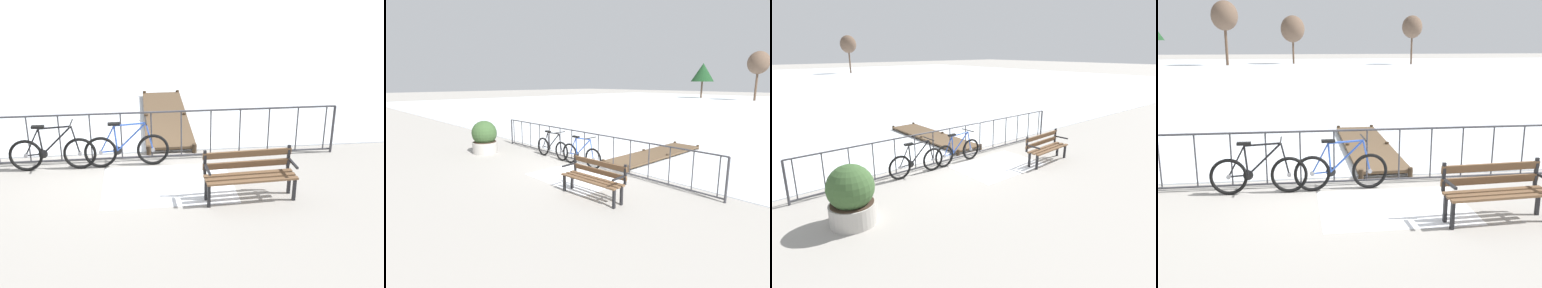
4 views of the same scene
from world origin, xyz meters
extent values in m
plane|color=#9E9991|center=(0.00, 0.00, 0.00)|extent=(160.00, 160.00, 0.00)
cube|color=silver|center=(0.00, 28.40, 0.01)|extent=(80.00, 56.00, 0.03)
cube|color=white|center=(0.87, -1.20, 0.00)|extent=(2.43, 1.72, 0.01)
cylinder|color=#38383D|center=(0.00, 0.00, 1.05)|extent=(9.00, 0.04, 0.04)
cylinder|color=#38383D|center=(0.00, 0.00, 0.08)|extent=(9.00, 0.04, 0.04)
cylinder|color=#38383D|center=(-4.50, 0.00, 0.53)|extent=(0.06, 0.06, 1.05)
cylinder|color=#38383D|center=(4.50, 0.00, 0.53)|extent=(0.06, 0.06, 1.05)
cylinder|color=#38383D|center=(-4.32, 0.00, 0.57)|extent=(0.03, 0.03, 0.97)
cylinder|color=#38383D|center=(-3.70, 0.00, 0.57)|extent=(0.03, 0.03, 0.97)
cylinder|color=#38383D|center=(-3.09, 0.00, 0.57)|extent=(0.03, 0.03, 0.97)
cylinder|color=#38383D|center=(-2.47, 0.00, 0.57)|extent=(0.03, 0.03, 0.97)
cylinder|color=#38383D|center=(-1.85, 0.00, 0.57)|extent=(0.03, 0.03, 0.97)
cylinder|color=#38383D|center=(-1.23, 0.00, 0.57)|extent=(0.03, 0.03, 0.97)
cylinder|color=#38383D|center=(-0.62, 0.00, 0.57)|extent=(0.03, 0.03, 0.97)
cylinder|color=#38383D|center=(0.00, 0.00, 0.57)|extent=(0.03, 0.03, 0.97)
cylinder|color=#38383D|center=(0.62, 0.00, 0.57)|extent=(0.03, 0.03, 0.97)
cylinder|color=#38383D|center=(1.23, 0.00, 0.57)|extent=(0.03, 0.03, 0.97)
cylinder|color=#38383D|center=(1.85, 0.00, 0.57)|extent=(0.03, 0.03, 0.97)
cylinder|color=#38383D|center=(2.47, 0.00, 0.57)|extent=(0.03, 0.03, 0.97)
cylinder|color=#38383D|center=(3.09, 0.00, 0.57)|extent=(0.03, 0.03, 0.97)
cylinder|color=#38383D|center=(3.70, 0.00, 0.57)|extent=(0.03, 0.03, 0.97)
cylinder|color=#38383D|center=(4.32, 0.00, 0.57)|extent=(0.03, 0.03, 0.97)
torus|color=black|center=(-1.87, -0.27, 0.33)|extent=(0.66, 0.06, 0.66)
cylinder|color=gray|center=(-1.87, -0.27, 0.33)|extent=(0.08, 0.06, 0.08)
torus|color=black|center=(-0.82, -0.28, 0.33)|extent=(0.66, 0.06, 0.66)
cylinder|color=gray|center=(-0.82, -0.28, 0.33)|extent=(0.08, 0.06, 0.08)
cylinder|color=black|center=(-1.56, -0.27, 0.62)|extent=(0.08, 0.04, 0.53)
cylinder|color=black|center=(-1.24, -0.28, 0.63)|extent=(0.61, 0.04, 0.59)
cylinder|color=black|center=(-1.27, -0.28, 0.90)|extent=(0.63, 0.04, 0.07)
cylinder|color=black|center=(-1.71, -0.27, 0.34)|extent=(0.34, 0.03, 0.05)
cylinder|color=black|center=(-1.73, -0.27, 0.61)|extent=(0.32, 0.03, 0.56)
cylinder|color=black|center=(-0.89, -0.28, 0.62)|extent=(0.16, 0.03, 0.59)
cube|color=black|center=(-1.58, -0.27, 0.92)|extent=(0.24, 0.10, 0.05)
cylinder|color=black|center=(-0.95, -0.28, 0.96)|extent=(0.03, 0.52, 0.03)
cylinder|color=black|center=(-1.54, -0.27, 0.35)|extent=(0.18, 0.02, 0.18)
torus|color=black|center=(-0.42, -0.27, 0.33)|extent=(0.66, 0.08, 0.66)
cylinder|color=gray|center=(-0.42, -0.27, 0.33)|extent=(0.08, 0.06, 0.08)
torus|color=black|center=(0.63, -0.24, 0.33)|extent=(0.66, 0.08, 0.66)
cylinder|color=gray|center=(0.63, -0.24, 0.33)|extent=(0.08, 0.06, 0.08)
cylinder|color=#2D51B2|center=(-0.10, -0.26, 0.62)|extent=(0.08, 0.04, 0.53)
cylinder|color=#2D51B2|center=(0.21, -0.25, 0.63)|extent=(0.61, 0.05, 0.59)
cylinder|color=#2D51B2|center=(0.19, -0.25, 0.90)|extent=(0.63, 0.05, 0.07)
cylinder|color=#2D51B2|center=(-0.25, -0.26, 0.34)|extent=(0.34, 0.04, 0.05)
cylinder|color=#2D51B2|center=(-0.27, -0.26, 0.61)|extent=(0.32, 0.04, 0.56)
cylinder|color=#2D51B2|center=(0.57, -0.24, 0.62)|extent=(0.16, 0.04, 0.59)
cube|color=black|center=(-0.12, -0.26, 0.92)|extent=(0.24, 0.11, 0.05)
cylinder|color=black|center=(0.51, -0.24, 0.96)|extent=(0.04, 0.52, 0.03)
cylinder|color=black|center=(-0.08, -0.26, 0.35)|extent=(0.18, 0.02, 0.18)
cube|color=brown|center=(2.25, -1.80, 0.44)|extent=(1.60, 0.19, 0.04)
cube|color=brown|center=(2.26, -1.96, 0.44)|extent=(1.60, 0.19, 0.04)
cube|color=brown|center=(2.27, -2.11, 0.44)|extent=(1.60, 0.19, 0.04)
cube|color=brown|center=(2.24, -1.71, 0.58)|extent=(1.60, 0.14, 0.12)
cube|color=brown|center=(2.24, -1.71, 0.78)|extent=(1.60, 0.14, 0.12)
cube|color=black|center=(3.02, -2.05, 0.22)|extent=(0.05, 0.06, 0.44)
cube|color=black|center=(3.01, -1.78, 0.22)|extent=(0.05, 0.06, 0.44)
cube|color=black|center=(3.00, -1.67, 0.67)|extent=(0.05, 0.05, 0.45)
cube|color=black|center=(3.02, -1.92, 0.64)|extent=(0.06, 0.40, 0.04)
cube|color=black|center=(1.51, -2.13, 0.22)|extent=(0.05, 0.06, 0.44)
cube|color=black|center=(1.49, -1.87, 0.22)|extent=(0.05, 0.06, 0.44)
cube|color=black|center=(1.49, -1.75, 0.67)|extent=(0.05, 0.05, 0.45)
cube|color=black|center=(1.50, -2.00, 0.64)|extent=(0.06, 0.40, 0.04)
cylinder|color=#ADA8A0|center=(-3.68, -1.65, 0.21)|extent=(0.91, 0.91, 0.42)
cylinder|color=#38281E|center=(-3.68, -1.65, 0.43)|extent=(0.84, 0.84, 0.02)
sphere|color=#38562D|center=(-3.68, -1.65, 0.77)|extent=(0.92, 0.92, 0.92)
cube|color=brown|center=(1.05, 2.51, 0.12)|extent=(1.10, 4.42, 0.06)
cylinder|color=#3C2E20|center=(0.55, 0.30, 0.10)|extent=(0.10, 0.10, 0.20)
cylinder|color=#3C2E20|center=(1.54, 0.30, 0.10)|extent=(0.10, 0.10, 0.20)
cylinder|color=#3C2E20|center=(0.55, 2.51, 0.10)|extent=(0.10, 0.10, 0.20)
cylinder|color=#3C2E20|center=(1.54, 2.51, 0.10)|extent=(0.10, 0.10, 0.20)
cylinder|color=#3C2E20|center=(0.55, 4.72, 0.10)|extent=(0.10, 0.10, 0.20)
cylinder|color=#3C2E20|center=(1.54, 4.72, 0.10)|extent=(0.10, 0.10, 0.20)
cylinder|color=brown|center=(12.43, 40.48, 1.73)|extent=(0.20, 0.20, 3.46)
ellipsoid|color=brown|center=(12.43, 40.48, 4.13)|extent=(2.25, 2.25, 2.47)
camera|label=1|loc=(0.41, -9.28, 4.03)|focal=44.85mm
camera|label=2|loc=(6.97, -6.74, 2.64)|focal=28.60mm
camera|label=3|loc=(-5.61, -7.39, 3.31)|focal=29.76mm
camera|label=4|loc=(-0.67, -7.59, 2.65)|focal=39.98mm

